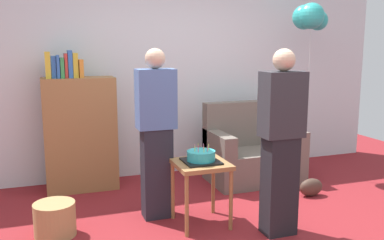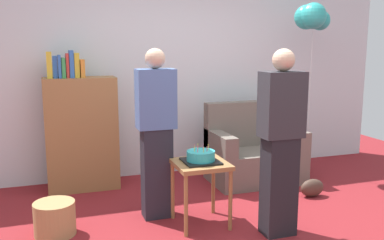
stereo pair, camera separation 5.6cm
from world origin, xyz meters
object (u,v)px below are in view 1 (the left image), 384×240
object	(u,v)px
wicker_basket	(55,219)
bookshelf	(80,131)
couch	(252,153)
person_blowing_candles	(156,133)
person_holding_cake	(281,142)
handbag	(311,187)
birthday_cake	(201,157)
side_table	(201,172)
balloon_bunch	(310,17)

from	to	relation	value
wicker_basket	bookshelf	bearing A→B (deg)	74.33
couch	person_blowing_candles	world-z (taller)	person_blowing_candles
person_holding_cake	handbag	bearing A→B (deg)	-135.64
birthday_cake	handbag	xyz separation A→B (m)	(1.42, 0.29, -0.55)
side_table	birthday_cake	world-z (taller)	birthday_cake
side_table	balloon_bunch	distance (m)	2.57
side_table	person_holding_cake	distance (m)	0.78
handbag	side_table	bearing A→B (deg)	-168.51
couch	side_table	size ratio (longest dim) A/B	1.83
wicker_basket	balloon_bunch	xyz separation A→B (m)	(3.12, 0.85, 1.84)
couch	wicker_basket	bearing A→B (deg)	-160.44
birthday_cake	person_blowing_candles	xyz separation A→B (m)	(-0.34, 0.31, 0.18)
person_holding_cake	wicker_basket	size ratio (longest dim) A/B	4.53
person_holding_cake	bookshelf	bearing A→B (deg)	-44.85
person_holding_cake	side_table	bearing A→B (deg)	-30.75
person_holding_cake	handbag	distance (m)	1.31
person_blowing_candles	person_holding_cake	bearing A→B (deg)	-23.81
bookshelf	birthday_cake	xyz separation A→B (m)	(0.96, -1.39, -0.04)
person_blowing_candles	handbag	bearing A→B (deg)	13.58
balloon_bunch	wicker_basket	bearing A→B (deg)	-164.74
side_table	person_blowing_candles	distance (m)	0.56
birthday_cake	person_holding_cake	world-z (taller)	person_holding_cake
couch	wicker_basket	world-z (taller)	couch
bookshelf	wicker_basket	distance (m)	1.35
bookshelf	person_holding_cake	bearing A→B (deg)	-49.34
birthday_cake	handbag	world-z (taller)	birthday_cake
bookshelf	balloon_bunch	xyz separation A→B (m)	(2.79, -0.34, 1.31)
couch	balloon_bunch	distance (m)	1.82
person_holding_cake	wicker_basket	world-z (taller)	person_holding_cake
birthday_cake	couch	bearing A→B (deg)	44.11
bookshelf	wicker_basket	size ratio (longest dim) A/B	4.45
wicker_basket	handbag	bearing A→B (deg)	2.00
side_table	birthday_cake	size ratio (longest dim) A/B	1.87
couch	bookshelf	xyz separation A→B (m)	(-2.03, 0.35, 0.35)
balloon_bunch	bookshelf	bearing A→B (deg)	173.00
person_holding_cake	balloon_bunch	bearing A→B (deg)	-126.02
person_blowing_candles	person_holding_cake	world-z (taller)	same
wicker_basket	handbag	xyz separation A→B (m)	(2.71, 0.09, -0.05)
person_blowing_candles	person_holding_cake	distance (m)	1.17
side_table	person_holding_cake	world-z (taller)	person_holding_cake
couch	side_table	xyz separation A→B (m)	(-1.06, -1.03, 0.17)
person_blowing_candles	person_holding_cake	xyz separation A→B (m)	(0.92, -0.72, 0.00)
bookshelf	birthday_cake	size ratio (longest dim) A/B	5.01
bookshelf	handbag	xyz separation A→B (m)	(2.38, -1.10, -0.59)
person_blowing_candles	side_table	bearing A→B (deg)	-28.40
side_table	wicker_basket	world-z (taller)	side_table
person_holding_cake	wicker_basket	bearing A→B (deg)	-13.33
handbag	wicker_basket	bearing A→B (deg)	-178.00
birthday_cake	wicker_basket	world-z (taller)	birthday_cake
bookshelf	person_blowing_candles	world-z (taller)	person_blowing_candles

